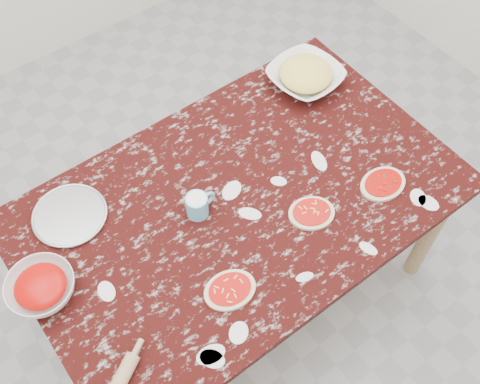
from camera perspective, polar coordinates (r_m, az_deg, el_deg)
The scene contains 9 objects.
ground at distance 2.75m, azimuth 0.00°, elevation -9.36°, with size 4.00×4.00×0.00m, color gray.
worktable at distance 2.16m, azimuth 0.00°, elevation -1.97°, with size 1.60×1.00×0.75m.
pizza_tray at distance 2.13m, azimuth -16.63°, elevation -2.29°, with size 0.26×0.26×0.01m, color #B2B2B7.
sauce_bowl at distance 1.99m, azimuth -19.22°, elevation -9.05°, with size 0.23×0.23×0.07m, color white.
cheese_bowl at distance 2.45m, azimuth 6.54°, elevation 11.33°, with size 0.29×0.29×0.07m, color white.
flour_mug at distance 2.02m, azimuth -4.23°, elevation -1.29°, with size 0.12×0.08×0.09m.
pizza_left at distance 1.91m, azimuth -1.01°, elevation -9.75°, with size 0.20×0.17×0.02m.
pizza_mid at distance 2.06m, azimuth 7.16°, elevation -2.09°, with size 0.21×0.19×0.02m.
pizza_right at distance 2.18m, azimuth 14.08°, elevation 0.80°, with size 0.19×0.15×0.02m.
Camera 1 is at (-0.69, -0.92, 2.50)m, focal length 42.70 mm.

